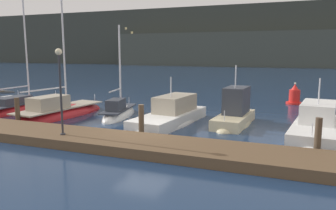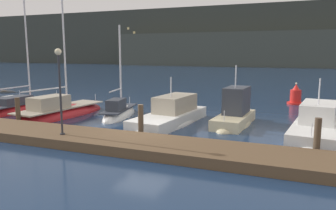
% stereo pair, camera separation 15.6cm
% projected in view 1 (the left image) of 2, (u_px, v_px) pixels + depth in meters
% --- Properties ---
extents(ground_plane, '(400.00, 400.00, 0.00)m').
position_uv_depth(ground_plane, '(143.00, 138.00, 16.83)').
color(ground_plane, '#192D4C').
extents(dock, '(39.42, 2.80, 0.45)m').
position_uv_depth(dock, '(126.00, 143.00, 15.15)').
color(dock, brown).
rests_on(dock, ground).
extents(mooring_pile_1, '(0.28, 0.28, 1.72)m').
position_uv_depth(mooring_pile_1, '(18.00, 112.00, 19.47)').
color(mooring_pile_1, '#4C3D2D').
rests_on(mooring_pile_1, ground).
extents(mooring_pile_2, '(0.28, 0.28, 1.79)m').
position_uv_depth(mooring_pile_2, '(141.00, 122.00, 16.56)').
color(mooring_pile_2, '#4C3D2D').
rests_on(mooring_pile_2, ground).
extents(mooring_pile_3, '(0.28, 0.28, 1.71)m').
position_uv_depth(mooring_pile_3, '(318.00, 138.00, 13.66)').
color(mooring_pile_3, '#4C3D2D').
rests_on(mooring_pile_3, ground).
extents(sailboat_berth_2, '(2.18, 8.12, 12.21)m').
position_uv_depth(sailboat_berth_2, '(23.00, 109.00, 25.08)').
color(sailboat_berth_2, red).
rests_on(sailboat_berth_2, ground).
extents(sailboat_berth_3, '(3.19, 8.26, 10.74)m').
position_uv_depth(sailboat_berth_3, '(59.00, 114.00, 22.57)').
color(sailboat_berth_3, red).
rests_on(sailboat_berth_3, ground).
extents(sailboat_berth_4, '(2.52, 5.42, 6.90)m').
position_uv_depth(sailboat_berth_4, '(119.00, 115.00, 22.56)').
color(sailboat_berth_4, white).
rests_on(sailboat_berth_4, ground).
extents(motorboat_berth_5, '(3.22, 7.66, 3.51)m').
position_uv_depth(motorboat_berth_5, '(171.00, 119.00, 20.34)').
color(motorboat_berth_5, white).
rests_on(motorboat_berth_5, ground).
extents(motorboat_berth_6, '(2.19, 5.33, 4.16)m').
position_uv_depth(motorboat_berth_6, '(234.00, 117.00, 20.07)').
color(motorboat_berth_6, beige).
rests_on(motorboat_berth_6, ground).
extents(motorboat_berth_7, '(3.23, 7.26, 3.76)m').
position_uv_depth(motorboat_berth_7, '(316.00, 132.00, 17.15)').
color(motorboat_berth_7, white).
rests_on(motorboat_berth_7, ground).
extents(channel_buoy, '(1.35, 1.35, 1.85)m').
position_uv_depth(channel_buoy, '(294.00, 96.00, 27.93)').
color(channel_buoy, red).
rests_on(channel_buoy, ground).
extents(dock_lamppost, '(0.32, 0.32, 4.11)m').
position_uv_depth(dock_lamppost, '(60.00, 78.00, 15.37)').
color(dock_lamppost, '#2D2D33').
rests_on(dock_lamppost, dock).
extents(hillside_backdrop, '(240.00, 23.00, 19.14)m').
position_uv_depth(hillside_backdrop, '(286.00, 38.00, 103.65)').
color(hillside_backdrop, '#333833').
rests_on(hillside_backdrop, ground).
extents(rowboat_adrift, '(2.72, 2.02, 0.56)m').
position_uv_depth(rowboat_adrift, '(3.00, 93.00, 35.67)').
color(rowboat_adrift, '#2D3338').
rests_on(rowboat_adrift, ground).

